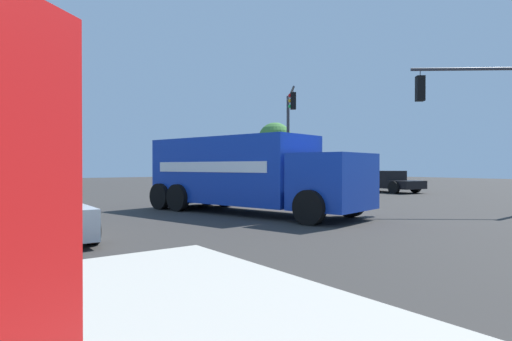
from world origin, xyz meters
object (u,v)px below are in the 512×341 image
at_px(traffic_light_secondary, 289,126).
at_px(pedestrian_near_corner, 287,174).
at_px(pickup_black, 384,181).
at_px(shade_tree_near, 275,140).
at_px(sedan_silver, 35,211).
at_px(delivery_truck, 246,173).
at_px(traffic_light_primary, 497,111).

bearing_deg(traffic_light_secondary, pedestrian_near_corner, -129.57).
xyz_separation_m(pickup_black, shade_tree_near, (-0.18, -11.43, 3.27)).
bearing_deg(sedan_silver, pickup_black, -163.79).
height_order(sedan_silver, shade_tree_near, shade_tree_near).
height_order(delivery_truck, pickup_black, delivery_truck).
distance_m(delivery_truck, sedan_silver, 7.20).
relative_size(delivery_truck, pedestrian_near_corner, 5.31).
relative_size(delivery_truck, shade_tree_near, 1.61).
bearing_deg(pickup_black, shade_tree_near, -90.93).
relative_size(traffic_light_primary, traffic_light_secondary, 0.91).
height_order(pickup_black, sedan_silver, pickup_black).
xyz_separation_m(sedan_silver, pedestrian_near_corner, (-19.45, -13.62, 0.44)).
distance_m(pickup_black, shade_tree_near, 11.89).
bearing_deg(sedan_silver, delivery_truck, -167.82).
relative_size(traffic_light_secondary, pickup_black, 1.15).
bearing_deg(pedestrian_near_corner, traffic_light_primary, 75.69).
height_order(traffic_light_primary, sedan_silver, traffic_light_primary).
distance_m(pickup_black, sedan_silver, 22.24).
relative_size(traffic_light_primary, pedestrian_near_corner, 3.42).
distance_m(traffic_light_secondary, shade_tree_near, 10.40).
bearing_deg(pickup_black, traffic_light_secondary, -26.54).
height_order(pickup_black, pedestrian_near_corner, pedestrian_near_corner).
distance_m(delivery_truck, pedestrian_near_corner, 17.36).
xyz_separation_m(pedestrian_near_corner, shade_tree_near, (-2.10, -4.02, 2.93)).
relative_size(delivery_truck, traffic_light_secondary, 1.41).
bearing_deg(pedestrian_near_corner, traffic_light_secondary, 50.43).
bearing_deg(delivery_truck, traffic_light_primary, 148.45).
distance_m(traffic_light_secondary, sedan_silver, 18.45).
relative_size(pickup_black, pedestrian_near_corner, 3.28).
xyz_separation_m(traffic_light_primary, pickup_black, (-6.27, -9.67, -3.00)).
xyz_separation_m(pickup_black, pedestrian_near_corner, (1.91, -7.41, 0.34)).
relative_size(pickup_black, shade_tree_near, 1.00).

